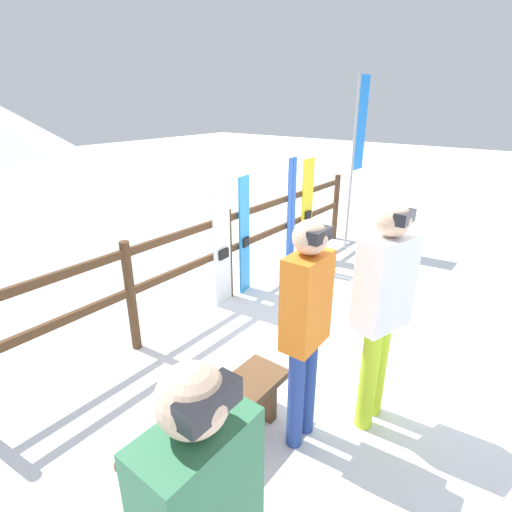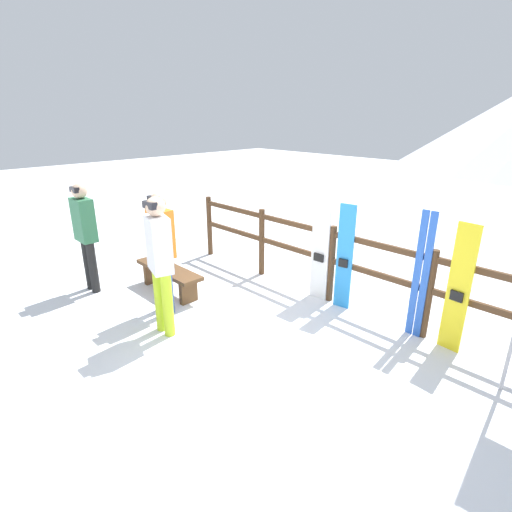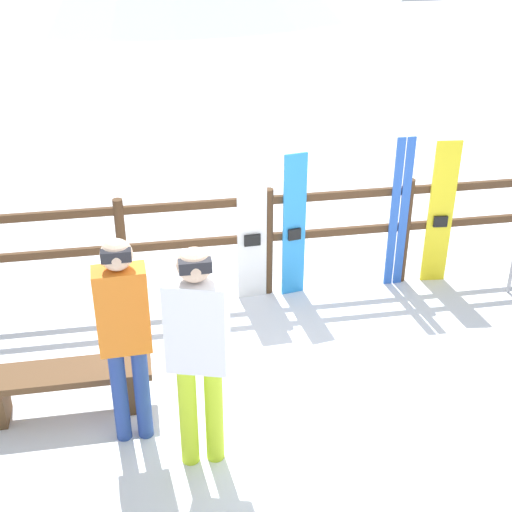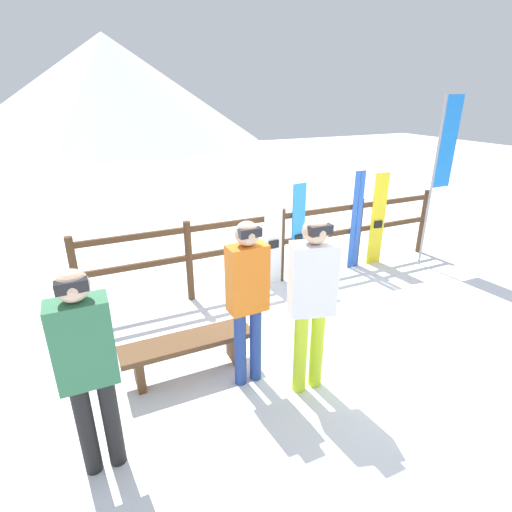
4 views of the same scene
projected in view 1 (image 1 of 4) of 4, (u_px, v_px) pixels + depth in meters
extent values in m
plane|color=white|center=(357.00, 344.00, 4.28)|extent=(40.00, 40.00, 0.00)
cylinder|color=#4C331E|center=(131.00, 297.00, 4.00)|extent=(0.10, 0.10, 1.19)
cylinder|color=#4C331E|center=(228.00, 254.00, 5.09)|extent=(0.10, 0.10, 1.19)
cylinder|color=#4C331E|center=(291.00, 227.00, 6.18)|extent=(0.10, 0.10, 1.19)
cylinder|color=#4C331E|center=(336.00, 207.00, 7.27)|extent=(0.10, 0.10, 1.19)
cube|color=#4C331E|center=(228.00, 250.00, 5.07)|extent=(5.92, 0.05, 0.08)
cube|color=#4C331E|center=(227.00, 219.00, 4.92)|extent=(5.92, 0.05, 0.08)
cube|color=brown|center=(215.00, 413.00, 2.80)|extent=(1.39, 0.36, 0.06)
cube|color=brown|center=(159.00, 488.00, 2.50)|extent=(0.08, 0.29, 0.36)
cube|color=brown|center=(260.00, 396.00, 3.26)|extent=(0.08, 0.29, 0.36)
cylinder|color=#B7D826|center=(368.00, 380.00, 3.06)|extent=(0.14, 0.14, 0.88)
cylinder|color=#B7D826|center=(378.00, 367.00, 3.20)|extent=(0.14, 0.14, 0.88)
cube|color=white|center=(385.00, 283.00, 2.84)|extent=(0.47, 0.35, 0.70)
sphere|color=#D8B293|center=(393.00, 220.00, 2.67)|extent=(0.24, 0.24, 0.24)
cube|color=black|center=(405.00, 217.00, 2.62)|extent=(0.21, 0.08, 0.08)
cube|color=#33724C|center=(200.00, 506.00, 1.34)|extent=(0.41, 0.23, 0.67)
sphere|color=#D8B293|center=(192.00, 400.00, 1.17)|extent=(0.23, 0.23, 0.23)
cube|color=black|center=(209.00, 402.00, 1.12)|extent=(0.21, 0.08, 0.08)
cylinder|color=navy|center=(296.00, 398.00, 2.90)|extent=(0.12, 0.12, 0.85)
cylinder|color=navy|center=(308.00, 386.00, 3.02)|extent=(0.12, 0.12, 0.85)
cube|color=orange|center=(307.00, 301.00, 2.68)|extent=(0.39, 0.22, 0.67)
sphere|color=#D8B293|center=(310.00, 237.00, 2.51)|extent=(0.23, 0.23, 0.23)
cube|color=black|center=(320.00, 235.00, 2.46)|extent=(0.21, 0.08, 0.08)
cube|color=white|center=(222.00, 248.00, 4.87)|extent=(0.30, 0.04, 1.50)
cube|color=black|center=(224.00, 254.00, 4.88)|extent=(0.17, 0.04, 0.12)
cube|color=#288CE0|center=(244.00, 236.00, 5.18)|extent=(0.24, 0.07, 1.56)
cube|color=black|center=(246.00, 242.00, 5.19)|extent=(0.14, 0.05, 0.12)
cube|color=blue|center=(289.00, 215.00, 5.94)|extent=(0.09, 0.02, 1.66)
cube|color=blue|center=(293.00, 213.00, 6.02)|extent=(0.09, 0.02, 1.66)
cube|color=yellow|center=(307.00, 210.00, 6.33)|extent=(0.27, 0.05, 1.60)
cube|color=black|center=(308.00, 215.00, 6.34)|extent=(0.15, 0.04, 0.12)
cylinder|color=#99999E|center=(352.00, 169.00, 6.41)|extent=(0.04, 0.04, 2.79)
cube|color=blue|center=(361.00, 124.00, 6.30)|extent=(0.36, 0.01, 1.43)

